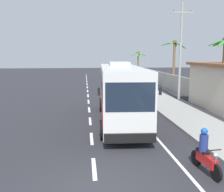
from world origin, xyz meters
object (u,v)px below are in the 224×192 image
(motorcycle_trailing, at_px, (205,155))
(palm_nearest, at_px, (138,59))
(coach_bus_foreground, at_px, (120,91))
(palm_second, at_px, (174,55))
(pedestrian_midwalk, at_px, (153,87))
(motorcycle_beside_bus, at_px, (132,93))
(utility_pole_mid, at_px, (181,50))

(motorcycle_trailing, bearing_deg, palm_nearest, 82.26)
(coach_bus_foreground, bearing_deg, motorcycle_trailing, -74.78)
(palm_second, bearing_deg, palm_nearest, 97.30)
(pedestrian_midwalk, bearing_deg, palm_nearest, -9.00)
(palm_nearest, height_order, palm_second, palm_second)
(motorcycle_trailing, distance_m, pedestrian_midwalk, 17.27)
(motorcycle_beside_bus, height_order, motorcycle_trailing, motorcycle_trailing)
(palm_nearest, bearing_deg, pedestrian_midwalk, -96.98)
(coach_bus_foreground, xyz_separation_m, pedestrian_midwalk, (4.70, 9.30, -0.93))
(motorcycle_trailing, height_order, palm_nearest, palm_nearest)
(motorcycle_trailing, xyz_separation_m, pedestrian_midwalk, (2.58, 17.07, 0.40))
(motorcycle_trailing, distance_m, palm_second, 24.16)
(coach_bus_foreground, relative_size, palm_second, 1.74)
(palm_second, bearing_deg, motorcycle_trailing, -106.32)
(utility_pole_mid, relative_size, palm_nearest, 1.85)
(utility_pole_mid, bearing_deg, palm_second, 75.07)
(motorcycle_beside_bus, relative_size, utility_pole_mid, 0.21)
(motorcycle_trailing, bearing_deg, pedestrian_midwalk, 81.39)
(coach_bus_foreground, xyz_separation_m, palm_second, (8.83, 15.14, 2.31))
(utility_pole_mid, height_order, palm_nearest, utility_pole_mid)
(motorcycle_beside_bus, height_order, pedestrian_midwalk, pedestrian_midwalk)
(motorcycle_beside_bus, distance_m, palm_nearest, 21.64)
(motorcycle_beside_bus, distance_m, pedestrian_midwalk, 2.87)
(utility_pole_mid, distance_m, palm_nearest, 20.92)
(coach_bus_foreground, bearing_deg, utility_pole_mid, 48.80)
(coach_bus_foreground, distance_m, motorcycle_beside_bus, 8.30)
(motorcycle_trailing, height_order, utility_pole_mid, utility_pole_mid)
(motorcycle_beside_bus, bearing_deg, pedestrian_midwalk, 30.02)
(motorcycle_beside_bus, xyz_separation_m, pedestrian_midwalk, (2.46, 1.42, 0.41))
(coach_bus_foreground, relative_size, utility_pole_mid, 1.17)
(utility_pole_mid, distance_m, palm_second, 7.54)
(pedestrian_midwalk, distance_m, palm_second, 7.86)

